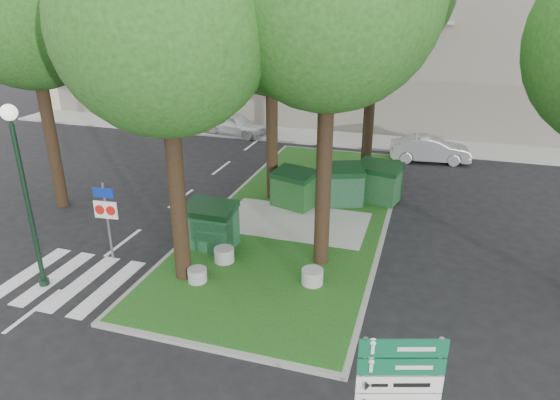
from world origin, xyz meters
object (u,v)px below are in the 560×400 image
at_px(tree_median_mid, 274,11).
at_px(directional_sign, 399,386).
at_px(dumpster_d, 378,182).
at_px(litter_bin, 390,171).
at_px(traffic_sign_pole, 106,211).
at_px(dumpster_a, 211,225).
at_px(street_lamp, 22,178).
at_px(car_white, 234,124).
at_px(tree_median_near_left, 166,4).
at_px(car_silver, 430,149).
at_px(bollard_right, 312,276).
at_px(dumpster_b, 294,189).
at_px(dumpster_c, 340,185).
at_px(bollard_mid, 197,275).
at_px(bollard_left, 224,255).

relative_size(tree_median_mid, directional_sign, 3.74).
xyz_separation_m(tree_median_mid, dumpster_d, (3.91, 0.83, -6.13)).
relative_size(litter_bin, traffic_sign_pole, 0.26).
distance_m(dumpster_a, street_lamp, 5.45).
bearing_deg(traffic_sign_pole, car_white, 92.30).
bearing_deg(directional_sign, car_white, 101.37).
height_order(tree_median_near_left, dumpster_a, tree_median_near_left).
bearing_deg(car_silver, bollard_right, 160.71).
relative_size(dumpster_b, traffic_sign_pole, 0.73).
xyz_separation_m(bollard_right, car_white, (-8.22, 14.46, 0.32)).
bearing_deg(litter_bin, traffic_sign_pole, -127.87).
relative_size(tree_median_mid, car_silver, 2.66).
bearing_deg(tree_median_mid, dumpster_c, 1.80).
distance_m(dumpster_d, directional_sign, 12.13).
distance_m(tree_median_near_left, car_white, 17.19).
bearing_deg(dumpster_c, tree_median_mid, 160.30).
height_order(bollard_mid, car_silver, car_silver).
relative_size(bollard_left, bollard_mid, 1.12).
bearing_deg(litter_bin, bollard_mid, -112.61).
height_order(dumpster_c, street_lamp, street_lamp).
height_order(car_white, car_silver, car_white).
height_order(dumpster_d, litter_bin, dumpster_d).
distance_m(dumpster_d, bollard_right, 6.76).
bearing_deg(dumpster_d, street_lamp, -119.48).
height_order(dumpster_c, car_white, dumpster_c).
xyz_separation_m(dumpster_a, directional_sign, (6.23, -6.53, 1.08)).
distance_m(bollard_mid, car_white, 16.14).
xyz_separation_m(dumpster_d, car_silver, (1.75, 6.03, -0.23)).
height_order(tree_median_near_left, street_lamp, tree_median_near_left).
distance_m(bollard_left, bollard_mid, 1.29).
distance_m(dumpster_a, traffic_sign_pole, 3.13).
bearing_deg(car_white, tree_median_near_left, -155.49).
height_order(tree_median_near_left, car_white, tree_median_near_left).
relative_size(dumpster_b, bollard_left, 3.00).
bearing_deg(tree_median_mid, bollard_right, -63.05).
height_order(bollard_right, traffic_sign_pole, traffic_sign_pole).
distance_m(tree_median_near_left, bollard_left, 7.10).
height_order(tree_median_mid, directional_sign, tree_median_mid).
relative_size(dumpster_c, traffic_sign_pole, 0.80).
height_order(dumpster_d, bollard_right, dumpster_d).
bearing_deg(litter_bin, car_silver, 65.58).
bearing_deg(bollard_right, bollard_mid, -164.83).
height_order(dumpster_a, bollard_mid, dumpster_a).
xyz_separation_m(dumpster_b, street_lamp, (-5.17, -7.27, 2.38)).
distance_m(tree_median_mid, dumpster_d, 7.32).
height_order(dumpster_a, bollard_left, dumpster_a).
distance_m(street_lamp, car_silver, 17.99).
xyz_separation_m(tree_median_mid, litter_bin, (4.11, 3.46, -6.54)).
xyz_separation_m(tree_median_mid, dumpster_a, (-0.62, -4.60, -6.16)).
bearing_deg(tree_median_mid, bollard_mid, -90.93).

